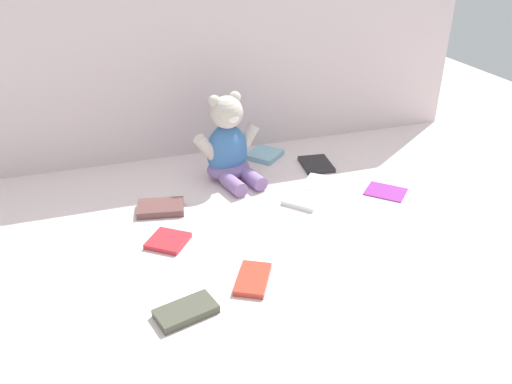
# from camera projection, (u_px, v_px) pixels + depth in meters

# --- Properties ---
(ground_plane) EXTENTS (3.20, 3.20, 0.00)m
(ground_plane) POSITION_uv_depth(u_px,v_px,m) (244.00, 207.00, 1.46)
(ground_plane) COLOR silver
(backdrop_drape) EXTENTS (1.83, 0.03, 0.67)m
(backdrop_drape) POSITION_uv_depth(u_px,v_px,m) (203.00, 52.00, 1.65)
(backdrop_drape) COLOR silver
(backdrop_drape) RESTS_ON ground_plane
(teddy_bear) EXTENTS (0.22, 0.22, 0.27)m
(teddy_bear) POSITION_uv_depth(u_px,v_px,m) (228.00, 148.00, 1.58)
(teddy_bear) COLOR #3F72B2
(teddy_bear) RESTS_ON ground_plane
(book_case_0) EXTENTS (0.15, 0.15, 0.01)m
(book_case_0) POSITION_uv_depth(u_px,v_px,m) (305.00, 198.00, 1.50)
(book_case_0) COLOR white
(book_case_0) RESTS_ON ground_plane
(book_case_1) EXTENTS (0.14, 0.14, 0.01)m
(book_case_1) POSITION_uv_depth(u_px,v_px,m) (386.00, 191.00, 1.54)
(book_case_1) COLOR purple
(book_case_1) RESTS_ON ground_plane
(book_case_2) EXTENTS (0.12, 0.13, 0.01)m
(book_case_2) POSITION_uv_depth(u_px,v_px,m) (253.00, 279.00, 1.17)
(book_case_2) COLOR #C73D2B
(book_case_2) RESTS_ON ground_plane
(book_case_3) EXTENTS (0.14, 0.10, 0.02)m
(book_case_3) POSITION_uv_depth(u_px,v_px,m) (186.00, 311.00, 1.07)
(book_case_3) COLOR #4A4C3C
(book_case_3) RESTS_ON ground_plane
(book_case_4) EXTENTS (0.11, 0.13, 0.01)m
(book_case_4) POSITION_uv_depth(u_px,v_px,m) (316.00, 164.00, 1.69)
(book_case_4) COLOR black
(book_case_4) RESTS_ON ground_plane
(book_case_5) EXTENTS (0.13, 0.13, 0.02)m
(book_case_5) POSITION_uv_depth(u_px,v_px,m) (317.00, 185.00, 1.57)
(book_case_5) COLOR silver
(book_case_5) RESTS_ON ground_plane
(book_case_6) EXTENTS (0.13, 0.13, 0.01)m
(book_case_6) POSITION_uv_depth(u_px,v_px,m) (168.00, 241.00, 1.30)
(book_case_6) COLOR red
(book_case_6) RESTS_ON ground_plane
(book_case_7) EXTENTS (0.14, 0.14, 0.02)m
(book_case_7) POSITION_uv_depth(u_px,v_px,m) (264.00, 155.00, 1.75)
(book_case_7) COLOR #81B6CA
(book_case_7) RESTS_ON ground_plane
(book_case_8) EXTENTS (0.14, 0.11, 0.02)m
(book_case_8) POSITION_uv_depth(u_px,v_px,m) (161.00, 208.00, 1.44)
(book_case_8) COLOR brown
(book_case_8) RESTS_ON ground_plane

